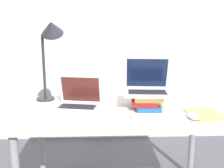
{
  "coord_description": "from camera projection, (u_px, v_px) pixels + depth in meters",
  "views": [
    {
      "loc": [
        -0.13,
        -1.34,
        1.26
      ],
      "look_at": [
        -0.06,
        0.38,
        0.89
      ],
      "focal_mm": 42.0,
      "sensor_mm": 36.0,
      "label": 1
    }
  ],
  "objects": [
    {
      "name": "laptop_left",
      "position": [
        79.0,
        101.0,
        1.84
      ],
      "size": [
        0.34,
        0.27,
        0.22
      ],
      "color": "silver",
      "rests_on": "desk"
    },
    {
      "name": "notepad",
      "position": [
        205.0,
        114.0,
        1.68
      ],
      "size": [
        0.23,
        0.27,
        0.01
      ],
      "color": "#EFE066",
      "rests_on": "desk"
    },
    {
      "name": "mouse",
      "position": [
        193.0,
        116.0,
        1.61
      ],
      "size": [
        0.06,
        0.11,
        0.04
      ],
      "color": "white",
      "rests_on": "desk"
    },
    {
      "name": "book_stack",
      "position": [
        146.0,
        101.0,
        1.83
      ],
      "size": [
        0.21,
        0.25,
        0.1
      ],
      "color": "#235693",
      "rests_on": "desk"
    },
    {
      "name": "wireless_keyboard",
      "position": [
        156.0,
        117.0,
        1.62
      ],
      "size": [
        0.32,
        0.11,
        0.01
      ],
      "color": "white",
      "rests_on": "desk"
    },
    {
      "name": "desk_lamp",
      "position": [
        51.0,
        38.0,
        1.91
      ],
      "size": [
        0.23,
        0.2,
        0.64
      ],
      "color": "#28282D",
      "rests_on": "desk"
    },
    {
      "name": "wall_back",
      "position": [
        113.0,
        19.0,
        2.81
      ],
      "size": [
        8.0,
        0.05,
        2.7
      ],
      "color": "silver",
      "rests_on": "ground_plane"
    },
    {
      "name": "laptop_on_books",
      "position": [
        147.0,
        86.0,
        1.85
      ],
      "size": [
        0.34,
        0.29,
        0.26
      ],
      "color": "silver",
      "rests_on": "book_stack"
    },
    {
      "name": "desk",
      "position": [
        120.0,
        120.0,
        1.81
      ],
      "size": [
        1.38,
        0.76,
        0.71
      ],
      "color": "beige",
      "rests_on": "ground_plane"
    }
  ]
}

